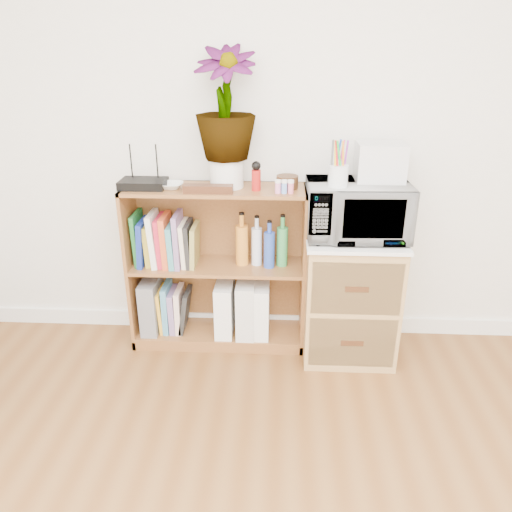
{
  "coord_description": "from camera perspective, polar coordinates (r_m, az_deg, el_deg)",
  "views": [
    {
      "loc": [
        0.01,
        -0.49,
        1.66
      ],
      "look_at": [
        -0.12,
        1.95,
        0.62
      ],
      "focal_mm": 35.0,
      "sensor_mm": 36.0,
      "label": 1
    }
  ],
  "objects": [
    {
      "name": "liquor_bottles",
      "position": [
        2.78,
        0.54,
        1.62
      ],
      "size": [
        0.29,
        0.07,
        0.3
      ],
      "color": "orange",
      "rests_on": "bookshelf"
    },
    {
      "name": "trinket_box",
      "position": [
        2.61,
        -5.49,
        7.64
      ],
      "size": [
        0.26,
        0.06,
        0.04
      ],
      "primitive_type": "cube",
      "color": "#381F0F",
      "rests_on": "bookshelf"
    },
    {
      "name": "microwave",
      "position": [
        2.66,
        11.44,
        5.18
      ],
      "size": [
        0.54,
        0.37,
        0.29
      ],
      "primitive_type": "imported",
      "rotation": [
        0.0,
        0.0,
        0.03
      ],
      "color": "white",
      "rests_on": "wicker_unit"
    },
    {
      "name": "wicker_unit",
      "position": [
        2.86,
        10.61,
        -4.61
      ],
      "size": [
        0.5,
        0.45,
        0.7
      ],
      "primitive_type": "cube",
      "color": "#9E7542",
      "rests_on": "ground"
    },
    {
      "name": "router",
      "position": [
        2.76,
        -12.76,
        8.07
      ],
      "size": [
        0.24,
        0.17,
        0.04
      ],
      "primitive_type": "cube",
      "color": "black",
      "rests_on": "bookshelf"
    },
    {
      "name": "small_appliance",
      "position": [
        2.67,
        13.98,
        10.41
      ],
      "size": [
        0.24,
        0.2,
        0.19
      ],
      "primitive_type": "cube",
      "color": "silver",
      "rests_on": "microwave"
    },
    {
      "name": "potted_plant",
      "position": [
        2.64,
        -3.55,
        17.0
      ],
      "size": [
        0.31,
        0.31,
        0.56
      ],
      "primitive_type": "imported",
      "color": "#3D8033",
      "rests_on": "plant_pot"
    },
    {
      "name": "wooden_bowl",
      "position": [
        2.69,
        3.59,
        8.44
      ],
      "size": [
        0.12,
        0.12,
        0.07
      ],
      "primitive_type": "cylinder",
      "color": "#361A0E",
      "rests_on": "bookshelf"
    },
    {
      "name": "lower_books",
      "position": [
        3.04,
        -9.33,
        -5.94
      ],
      "size": [
        0.19,
        0.19,
        0.29
      ],
      "color": "gold",
      "rests_on": "bookshelf"
    },
    {
      "name": "white_bowl",
      "position": [
        2.72,
        -9.68,
        7.93
      ],
      "size": [
        0.13,
        0.13,
        0.03
      ],
      "primitive_type": "imported",
      "color": "silver",
      "rests_on": "bookshelf"
    },
    {
      "name": "magazine_holder_mid",
      "position": [
        2.95,
        -1.13,
        -5.76
      ],
      "size": [
        0.11,
        0.27,
        0.33
      ],
      "primitive_type": "cube",
      "color": "silver",
      "rests_on": "bookshelf"
    },
    {
      "name": "file_box",
      "position": [
        3.05,
        -11.82,
        -5.38
      ],
      "size": [
        0.1,
        0.26,
        0.32
      ],
      "primitive_type": "cube",
      "color": "slate",
      "rests_on": "bookshelf"
    },
    {
      "name": "magazine_holder_right",
      "position": [
        2.95,
        0.54,
        -5.96
      ],
      "size": [
        0.1,
        0.25,
        0.32
      ],
      "primitive_type": "cube",
      "color": "white",
      "rests_on": "bookshelf"
    },
    {
      "name": "plant_pot",
      "position": [
        2.7,
        -3.37,
        9.45
      ],
      "size": [
        0.18,
        0.18,
        0.15
      ],
      "primitive_type": "cylinder",
      "color": "silver",
      "rests_on": "bookshelf"
    },
    {
      "name": "paint_jars",
      "position": [
        2.59,
        3.25,
        7.71
      ],
      "size": [
        0.1,
        0.04,
        0.05
      ],
      "primitive_type": "cube",
      "color": "pink",
      "rests_on": "bookshelf"
    },
    {
      "name": "bookshelf",
      "position": [
        2.87,
        -4.39,
        -1.4
      ],
      "size": [
        1.0,
        0.3,
        0.95
      ],
      "primitive_type": "cube",
      "color": "brown",
      "rests_on": "ground"
    },
    {
      "name": "kokeshi_doll",
      "position": [
        2.64,
        0.02,
        8.65
      ],
      "size": [
        0.05,
        0.05,
        0.11
      ],
      "primitive_type": "cylinder",
      "color": "#A71714",
      "rests_on": "bookshelf"
    },
    {
      "name": "skirting_board",
      "position": [
        3.17,
        2.5,
        -7.5
      ],
      "size": [
        4.0,
        0.02,
        0.1
      ],
      "primitive_type": "cube",
      "color": "white",
      "rests_on": "ground"
    },
    {
      "name": "pen_cup",
      "position": [
        2.52,
        9.36,
        9.04
      ],
      "size": [
        0.1,
        0.1,
        0.11
      ],
      "primitive_type": "cylinder",
      "color": "silver",
      "rests_on": "microwave"
    },
    {
      "name": "cookbooks",
      "position": [
        2.86,
        -10.27,
        1.67
      ],
      "size": [
        0.36,
        0.2,
        0.31
      ],
      "color": "#1C6C2C",
      "rests_on": "bookshelf"
    },
    {
      "name": "magazine_holder_left",
      "position": [
        2.97,
        -3.57,
        -5.84
      ],
      "size": [
        0.1,
        0.25,
        0.32
      ],
      "primitive_type": "cube",
      "color": "white",
      "rests_on": "bookshelf"
    }
  ]
}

